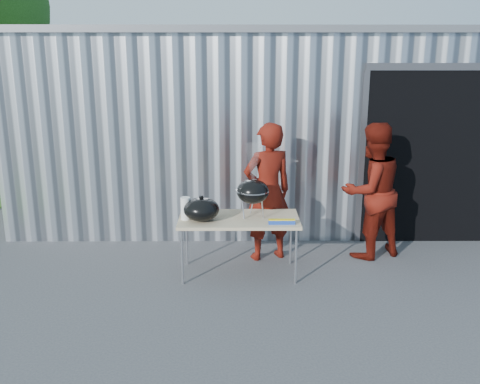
{
  "coord_description": "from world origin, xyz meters",
  "views": [
    {
      "loc": [
        0.25,
        -5.84,
        2.82
      ],
      "look_at": [
        0.3,
        0.64,
        1.05
      ],
      "focal_mm": 40.0,
      "sensor_mm": 36.0,
      "label": 1
    }
  ],
  "objects_px": {
    "folding_table": "(239,221)",
    "kettle_grill": "(253,184)",
    "person_cook": "(268,192)",
    "person_bystander": "(371,191)"
  },
  "relations": [
    {
      "from": "folding_table",
      "to": "person_cook",
      "type": "xyz_separation_m",
      "value": [
        0.39,
        0.54,
        0.23
      ]
    },
    {
      "from": "folding_table",
      "to": "person_cook",
      "type": "height_order",
      "value": "person_cook"
    },
    {
      "from": "folding_table",
      "to": "person_bystander",
      "type": "xyz_separation_m",
      "value": [
        1.8,
        0.61,
        0.22
      ]
    },
    {
      "from": "folding_table",
      "to": "kettle_grill",
      "type": "bearing_deg",
      "value": 12.53
    },
    {
      "from": "person_bystander",
      "to": "kettle_grill",
      "type": "bearing_deg",
      "value": -4.58
    },
    {
      "from": "folding_table",
      "to": "kettle_grill",
      "type": "xyz_separation_m",
      "value": [
        0.17,
        0.04,
        0.47
      ]
    },
    {
      "from": "person_cook",
      "to": "kettle_grill",
      "type": "bearing_deg",
      "value": 46.62
    },
    {
      "from": "folding_table",
      "to": "person_cook",
      "type": "relative_size",
      "value": 0.8
    },
    {
      "from": "folding_table",
      "to": "person_bystander",
      "type": "height_order",
      "value": "person_bystander"
    },
    {
      "from": "folding_table",
      "to": "kettle_grill",
      "type": "height_order",
      "value": "kettle_grill"
    }
  ]
}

